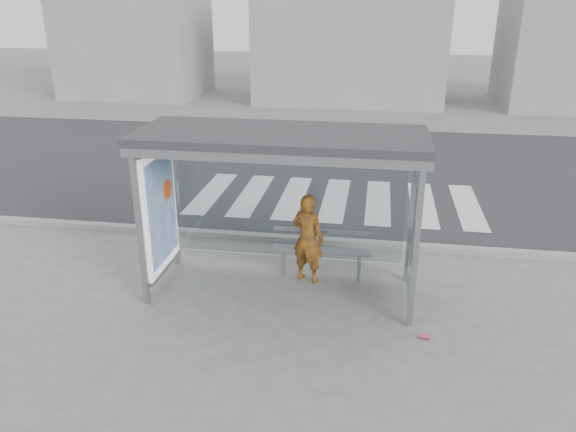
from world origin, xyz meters
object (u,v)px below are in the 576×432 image
object	(u,v)px
soda_can	(425,337)
person	(308,238)
bus_shelter	(257,171)
bench	(321,250)

from	to	relation	value
soda_can	person	bearing A→B (deg)	141.15
bus_shelter	person	xyz separation A→B (m)	(0.73, 0.40, -1.22)
soda_can	bus_shelter	bearing A→B (deg)	157.16
bus_shelter	soda_can	bearing A→B (deg)	-22.84
person	bench	size ratio (longest dim) A/B	0.93
bus_shelter	bench	xyz separation A→B (m)	(0.95, 0.52, -1.48)
person	bench	distance (m)	0.36
person	soda_can	world-z (taller)	person
bus_shelter	person	bearing A→B (deg)	28.60
bench	soda_can	size ratio (longest dim) A/B	12.76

